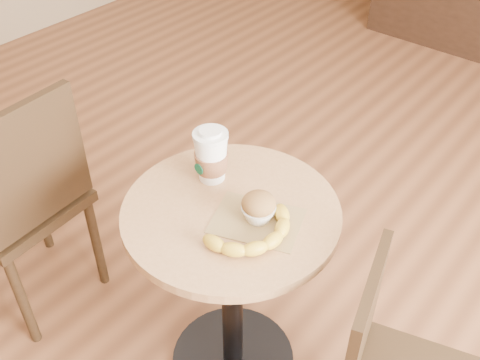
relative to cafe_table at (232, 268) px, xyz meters
The scene contains 6 objects.
cafe_table is the anchor object (origin of this frame).
chair_left 0.79m from the cafe_table, 162.72° to the right, with size 0.44×0.44×0.94m.
kraft_bag 0.26m from the cafe_table, ahead, with size 0.24×0.18×0.00m, color olive.
coffee_cup 0.36m from the cafe_table, 152.38° to the left, with size 0.10×0.10×0.17m.
muffin 0.31m from the cafe_table, 10.06° to the left, with size 0.10×0.10×0.09m.
banana 0.30m from the cafe_table, 20.41° to the right, with size 0.18×0.28×0.04m, color gold, non-canonical shape.
Camera 1 is at (0.73, -0.84, 1.82)m, focal length 42.00 mm.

